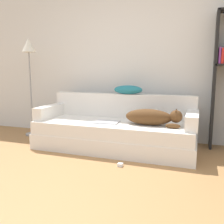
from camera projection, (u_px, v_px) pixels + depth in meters
The scene contains 11 objects.
ground_plane at pixel (61, 203), 2.08m from camera, with size 20.00×20.00×0.00m, color #9E7042.
wall_back at pixel (133, 55), 3.97m from camera, with size 7.41×0.06×2.70m.
couch at pixel (114, 135), 3.52m from camera, with size 2.22×0.86×0.39m.
couch_backrest at pixel (122, 106), 3.79m from camera, with size 2.18×0.15×0.36m.
couch_arm_left at pixel (50, 111), 3.81m from camera, with size 0.15×0.67×0.18m.
couch_arm_right at pixel (192, 120), 3.13m from camera, with size 0.15×0.67×0.18m.
dog at pixel (152, 117), 3.23m from camera, with size 0.73×0.26×0.23m.
laptop at pixel (107, 122), 3.42m from camera, with size 0.35×0.28×0.02m.
throw_pillow at pixel (128, 90), 3.70m from camera, with size 0.43×0.19×0.13m.
floor_lamp at pixel (29, 59), 4.12m from camera, with size 0.25×0.25×1.62m.
power_adapter at pixel (120, 165), 2.88m from camera, with size 0.06×0.06×0.04m.
Camera 1 is at (1.04, -1.68, 1.08)m, focal length 40.00 mm.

